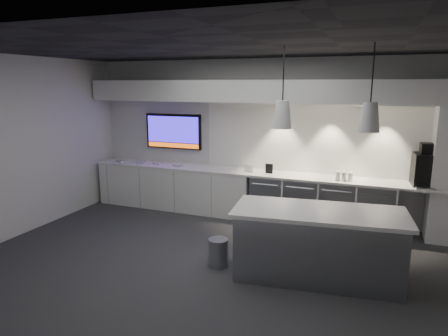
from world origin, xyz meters
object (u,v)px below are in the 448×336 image
at_px(wall_tv, 173,131).
at_px(bin, 218,252).
at_px(coffee_machine, 425,168).
at_px(island, 318,244).

relative_size(wall_tv, bin, 3.15).
relative_size(wall_tv, coffee_machine, 1.79).
bearing_deg(wall_tv, island, -34.61).
relative_size(island, coffee_machine, 3.28).
height_order(wall_tv, island, wall_tv).
bearing_deg(coffee_machine, island, -129.71).
xyz_separation_m(bin, coffee_machine, (2.75, 2.22, 0.99)).
distance_m(wall_tv, island, 4.22).
bearing_deg(island, wall_tv, 138.88).
xyz_separation_m(island, coffee_machine, (1.39, 2.07, 0.72)).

